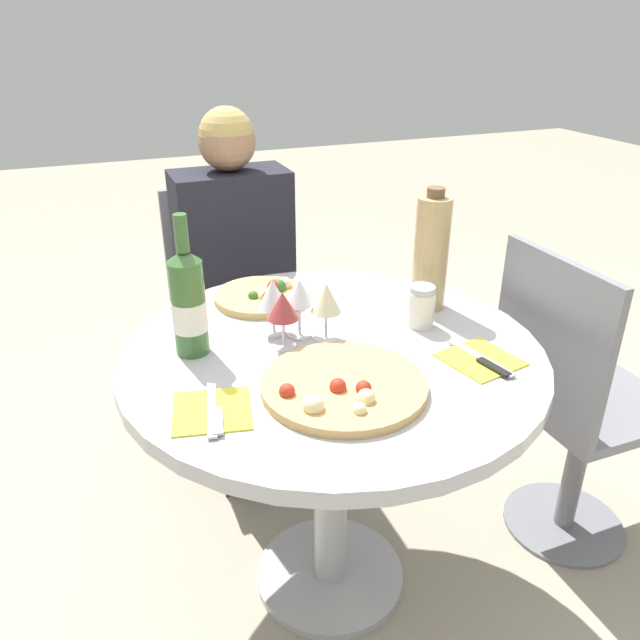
% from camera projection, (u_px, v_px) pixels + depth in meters
% --- Properties ---
extents(ground_plane, '(12.00, 12.00, 0.00)m').
position_uv_depth(ground_plane, '(330.00, 577.00, 1.77)').
color(ground_plane, '#9E937F').
rests_on(ground_plane, ground).
extents(dining_table, '(0.98, 0.98, 0.74)m').
position_uv_depth(dining_table, '(332.00, 394.00, 1.50)').
color(dining_table, '#B2B2B7').
rests_on(dining_table, ground_plane).
extents(chair_behind_diner, '(0.40, 0.40, 0.91)m').
position_uv_depth(chair_behind_diner, '(234.00, 320.00, 2.23)').
color(chair_behind_diner, slate).
rests_on(chair_behind_diner, ground_plane).
extents(seated_diner, '(0.36, 0.42, 1.19)m').
position_uv_depth(seated_diner, '(244.00, 317.00, 2.07)').
color(seated_diner, black).
rests_on(seated_diner, ground_plane).
extents(chair_empty_side, '(0.40, 0.40, 0.91)m').
position_uv_depth(chair_empty_side, '(572.00, 408.00, 1.73)').
color(chair_empty_side, slate).
rests_on(chair_empty_side, ground_plane).
extents(pizza_large, '(0.34, 0.34, 0.05)m').
position_uv_depth(pizza_large, '(343.00, 386.00, 1.27)').
color(pizza_large, tan).
rests_on(pizza_large, dining_table).
extents(pizza_small_far, '(0.25, 0.25, 0.05)m').
position_uv_depth(pizza_small_far, '(264.00, 295.00, 1.68)').
color(pizza_small_far, tan).
rests_on(pizza_small_far, dining_table).
extents(wine_bottle, '(0.08, 0.08, 0.32)m').
position_uv_depth(wine_bottle, '(188.00, 303.00, 1.37)').
color(wine_bottle, '#38602D').
rests_on(wine_bottle, dining_table).
extents(tall_carafe, '(0.09, 0.09, 0.32)m').
position_uv_depth(tall_carafe, '(431.00, 253.00, 1.58)').
color(tall_carafe, tan).
rests_on(tall_carafe, dining_table).
extents(sugar_shaker, '(0.07, 0.07, 0.11)m').
position_uv_depth(sugar_shaker, '(421.00, 306.00, 1.52)').
color(sugar_shaker, silver).
rests_on(sugar_shaker, dining_table).
extents(wine_glass_center, '(0.07, 0.07, 0.14)m').
position_uv_depth(wine_glass_center, '(299.00, 293.00, 1.45)').
color(wine_glass_center, silver).
rests_on(wine_glass_center, dining_table).
extents(wine_glass_back_left, '(0.07, 0.07, 0.14)m').
position_uv_depth(wine_glass_back_left, '(273.00, 295.00, 1.47)').
color(wine_glass_back_left, silver).
rests_on(wine_glass_back_left, dining_table).
extents(wine_glass_front_right, '(0.07, 0.07, 0.14)m').
position_uv_depth(wine_glass_front_right, '(326.00, 299.00, 1.44)').
color(wine_glass_front_right, silver).
rests_on(wine_glass_front_right, dining_table).
extents(wine_glass_front_left, '(0.07, 0.07, 0.14)m').
position_uv_depth(wine_glass_front_left, '(283.00, 307.00, 1.40)').
color(wine_glass_front_left, silver).
rests_on(wine_glass_front_left, dining_table).
extents(place_setting_left, '(0.18, 0.19, 0.01)m').
position_uv_depth(place_setting_left, '(212.00, 411.00, 1.21)').
color(place_setting_left, yellow).
rests_on(place_setting_left, dining_table).
extents(place_setting_right, '(0.18, 0.19, 0.01)m').
position_uv_depth(place_setting_right, '(481.00, 360.00, 1.38)').
color(place_setting_right, yellow).
rests_on(place_setting_right, dining_table).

